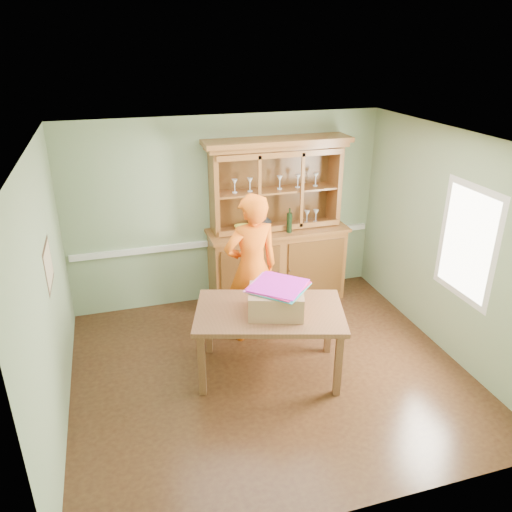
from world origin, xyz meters
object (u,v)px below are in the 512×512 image
object	(u,v)px
cardboard_box	(276,302)
china_hutch	(276,247)
person	(252,269)
dining_table	(269,318)

from	to	relation	value
cardboard_box	china_hutch	bearing A→B (deg)	71.06
person	dining_table	bearing A→B (deg)	82.16
china_hutch	dining_table	world-z (taller)	china_hutch
dining_table	cardboard_box	size ratio (longest dim) A/B	3.15
person	cardboard_box	bearing A→B (deg)	85.51
china_hutch	cardboard_box	world-z (taller)	china_hutch
dining_table	person	world-z (taller)	person
china_hutch	person	size ratio (longest dim) A/B	1.22
cardboard_box	person	bearing A→B (deg)	91.89
china_hutch	cardboard_box	xyz separation A→B (m)	(-0.61, -1.79, 0.13)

